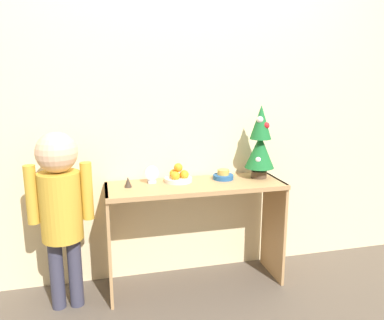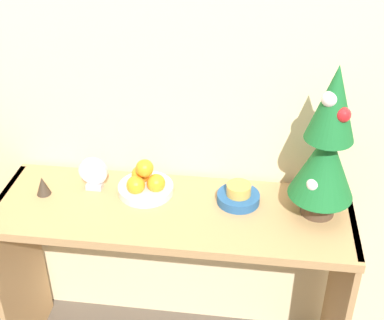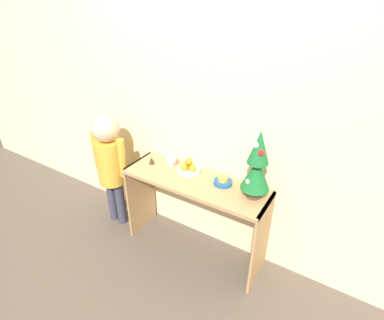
# 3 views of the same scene
# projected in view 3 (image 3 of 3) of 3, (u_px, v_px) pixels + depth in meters

# --- Properties ---
(ground_plane) EXTENTS (12.00, 12.00, 0.00)m
(ground_plane) POSITION_uv_depth(u_px,v_px,m) (182.00, 263.00, 2.57)
(ground_plane) COLOR brown
(back_wall) EXTENTS (7.00, 0.05, 2.50)m
(back_wall) POSITION_uv_depth(u_px,v_px,m) (211.00, 109.00, 2.29)
(back_wall) COLOR beige
(back_wall) RESTS_ON ground_plane
(console_table) EXTENTS (1.20, 0.40, 0.74)m
(console_table) POSITION_uv_depth(u_px,v_px,m) (195.00, 197.00, 2.44)
(console_table) COLOR tan
(console_table) RESTS_ON ground_plane
(mini_tree) EXTENTS (0.21, 0.21, 0.52)m
(mini_tree) POSITION_uv_depth(u_px,v_px,m) (257.00, 166.00, 2.04)
(mini_tree) COLOR #4C3828
(mini_tree) RESTS_ON console_table
(fruit_bowl) EXTENTS (0.19, 0.19, 0.13)m
(fruit_bowl) POSITION_uv_depth(u_px,v_px,m) (189.00, 168.00, 2.45)
(fruit_bowl) COLOR silver
(fruit_bowl) RESTS_ON console_table
(singing_bowl) EXTENTS (0.14, 0.14, 0.07)m
(singing_bowl) POSITION_uv_depth(u_px,v_px,m) (223.00, 181.00, 2.29)
(singing_bowl) COLOR #235189
(singing_bowl) RESTS_ON console_table
(desk_clock) EXTENTS (0.10, 0.04, 0.12)m
(desk_clock) POSITION_uv_depth(u_px,v_px,m) (171.00, 160.00, 2.52)
(desk_clock) COLOR #B2B2B7
(desk_clock) RESTS_ON console_table
(figurine) EXTENTS (0.05, 0.05, 0.07)m
(figurine) POSITION_uv_depth(u_px,v_px,m) (152.00, 160.00, 2.57)
(figurine) COLOR #382D23
(figurine) RESTS_ON console_table
(child_figure) EXTENTS (0.39, 0.25, 1.13)m
(child_figure) POSITION_uv_depth(u_px,v_px,m) (110.00, 158.00, 2.72)
(child_figure) COLOR #38384C
(child_figure) RESTS_ON ground_plane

